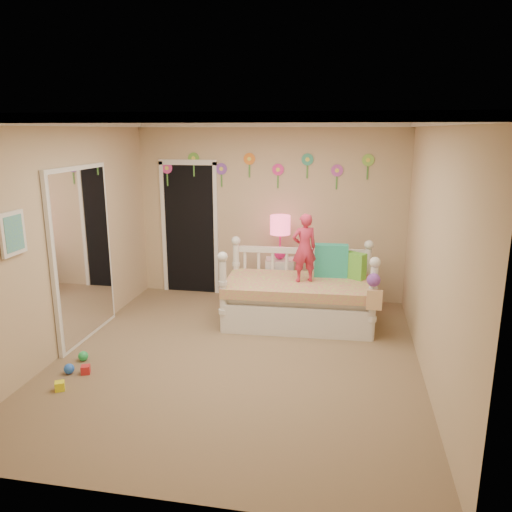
% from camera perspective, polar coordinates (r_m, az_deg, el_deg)
% --- Properties ---
extents(floor, '(4.00, 4.50, 0.01)m').
position_cam_1_polar(floor, '(5.72, -2.12, -11.68)').
color(floor, '#7F684C').
rests_on(floor, ground).
extents(ceiling, '(4.00, 4.50, 0.01)m').
position_cam_1_polar(ceiling, '(5.15, -2.40, 15.33)').
color(ceiling, white).
rests_on(ceiling, floor).
extents(back_wall, '(4.00, 0.01, 2.60)m').
position_cam_1_polar(back_wall, '(7.46, 1.56, 4.97)').
color(back_wall, tan).
rests_on(back_wall, floor).
extents(left_wall, '(0.01, 4.50, 2.60)m').
position_cam_1_polar(left_wall, '(6.04, -21.10, 1.81)').
color(left_wall, tan).
rests_on(left_wall, floor).
extents(right_wall, '(0.01, 4.50, 2.60)m').
position_cam_1_polar(right_wall, '(5.23, 19.64, 0.13)').
color(right_wall, tan).
rests_on(right_wall, floor).
extents(crown_molding, '(4.00, 4.50, 0.06)m').
position_cam_1_polar(crown_molding, '(5.15, -2.39, 15.00)').
color(crown_molding, white).
rests_on(crown_molding, ceiling).
extents(daybed, '(1.98, 1.12, 1.05)m').
position_cam_1_polar(daybed, '(6.56, 4.90, -3.31)').
color(daybed, white).
rests_on(daybed, floor).
extents(pillow_turquoise, '(0.45, 0.18, 0.44)m').
position_cam_1_polar(pillow_turquoise, '(6.72, 8.58, -0.52)').
color(pillow_turquoise, '#22AD90').
rests_on(pillow_turquoise, daybed).
extents(pillow_lime, '(0.38, 0.31, 0.35)m').
position_cam_1_polar(pillow_lime, '(6.72, 10.94, -1.03)').
color(pillow_lime, '#68C83D').
rests_on(pillow_lime, daybed).
extents(child, '(0.38, 0.32, 0.89)m').
position_cam_1_polar(child, '(6.41, 5.55, 0.93)').
color(child, '#D43051').
rests_on(child, daybed).
extents(nightstand, '(0.44, 0.35, 0.68)m').
position_cam_1_polar(nightstand, '(7.34, 2.71, -2.90)').
color(nightstand, white).
rests_on(nightstand, floor).
extents(table_lamp, '(0.29, 0.29, 0.64)m').
position_cam_1_polar(table_lamp, '(7.15, 2.78, 2.95)').
color(table_lamp, '#EC1F81').
rests_on(table_lamp, nightstand).
extents(closet_doorway, '(0.90, 0.04, 2.07)m').
position_cam_1_polar(closet_doorway, '(7.78, -7.62, 3.26)').
color(closet_doorway, black).
rests_on(closet_doorway, back_wall).
extents(flower_decals, '(3.40, 0.02, 0.50)m').
position_cam_1_polar(flower_decals, '(7.38, 0.88, 9.89)').
color(flower_decals, '#B2668C').
rests_on(flower_decals, back_wall).
extents(mirror_closet, '(0.07, 1.30, 2.10)m').
position_cam_1_polar(mirror_closet, '(6.33, -19.19, 0.18)').
color(mirror_closet, white).
rests_on(mirror_closet, left_wall).
extents(wall_picture, '(0.05, 0.34, 0.42)m').
position_cam_1_polar(wall_picture, '(5.25, -26.11, 2.34)').
color(wall_picture, white).
rests_on(wall_picture, left_wall).
extents(hanging_bag, '(0.20, 0.16, 0.36)m').
position_cam_1_polar(hanging_bag, '(6.03, 13.24, -4.11)').
color(hanging_bag, beige).
rests_on(hanging_bag, daybed).
extents(toy_scatter, '(1.08, 1.45, 0.11)m').
position_cam_1_polar(toy_scatter, '(5.76, -19.82, -11.79)').
color(toy_scatter, '#996666').
rests_on(toy_scatter, floor).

